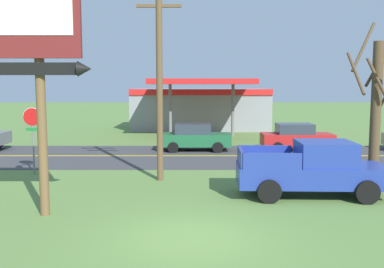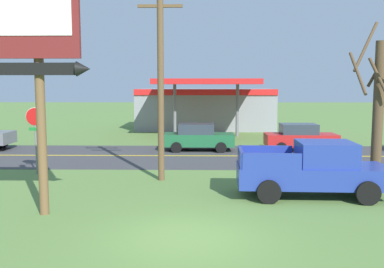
{
  "view_description": "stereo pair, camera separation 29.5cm",
  "coord_description": "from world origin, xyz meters",
  "px_view_note": "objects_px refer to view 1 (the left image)",
  "views": [
    {
      "loc": [
        0.07,
        -10.79,
        3.91
      ],
      "look_at": [
        0.0,
        8.0,
        1.8
      ],
      "focal_mm": 40.55,
      "sensor_mm": 36.0,
      "label": 1
    },
    {
      "loc": [
        0.36,
        -10.79,
        3.91
      ],
      "look_at": [
        0.0,
        8.0,
        1.8
      ],
      "focal_mm": 40.55,
      "sensor_mm": 36.0,
      "label": 2
    }
  ],
  "objects_px": {
    "gas_station": "(202,107)",
    "pickup_blue_parked_on_lawn": "(315,169)",
    "stop_sign": "(34,129)",
    "car_red_near_lane": "(298,137)",
    "utility_pole": "(161,71)",
    "bare_tree": "(377,107)",
    "motel_sign": "(42,56)",
    "car_green_far_lane": "(196,137)"
  },
  "relations": [
    {
      "from": "gas_station",
      "to": "pickup_blue_parked_on_lawn",
      "type": "relative_size",
      "value": 2.28
    },
    {
      "from": "stop_sign",
      "to": "car_red_near_lane",
      "type": "relative_size",
      "value": 0.7
    },
    {
      "from": "utility_pole",
      "to": "bare_tree",
      "type": "xyz_separation_m",
      "value": [
        8.51,
        -0.67,
        -1.4
      ]
    },
    {
      "from": "motel_sign",
      "to": "car_red_near_lane",
      "type": "distance_m",
      "value": 17.35
    },
    {
      "from": "motel_sign",
      "to": "pickup_blue_parked_on_lawn",
      "type": "bearing_deg",
      "value": 15.35
    },
    {
      "from": "utility_pole",
      "to": "car_red_near_lane",
      "type": "bearing_deg",
      "value": 47.06
    },
    {
      "from": "stop_sign",
      "to": "gas_station",
      "type": "xyz_separation_m",
      "value": [
        7.72,
        20.0,
        -0.08
      ]
    },
    {
      "from": "stop_sign",
      "to": "bare_tree",
      "type": "relative_size",
      "value": 0.46
    },
    {
      "from": "stop_sign",
      "to": "gas_station",
      "type": "height_order",
      "value": "gas_station"
    },
    {
      "from": "gas_station",
      "to": "car_green_far_lane",
      "type": "distance_m",
      "value": 13.12
    },
    {
      "from": "motel_sign",
      "to": "car_green_far_lane",
      "type": "bearing_deg",
      "value": 70.84
    },
    {
      "from": "car_green_far_lane",
      "to": "bare_tree",
      "type": "bearing_deg",
      "value": -51.44
    },
    {
      "from": "bare_tree",
      "to": "motel_sign",
      "type": "bearing_deg",
      "value": -159.66
    },
    {
      "from": "gas_station",
      "to": "utility_pole",
      "type": "bearing_deg",
      "value": -95.52
    },
    {
      "from": "bare_tree",
      "to": "pickup_blue_parked_on_lawn",
      "type": "height_order",
      "value": "bare_tree"
    },
    {
      "from": "car_green_far_lane",
      "to": "pickup_blue_parked_on_lawn",
      "type": "bearing_deg",
      "value": -68.97
    },
    {
      "from": "bare_tree",
      "to": "utility_pole",
      "type": "bearing_deg",
      "value": 175.49
    },
    {
      "from": "gas_station",
      "to": "car_red_near_lane",
      "type": "xyz_separation_m",
      "value": [
        5.53,
        -13.06,
        -1.11
      ]
    },
    {
      "from": "motel_sign",
      "to": "car_red_near_lane",
      "type": "bearing_deg",
      "value": 50.9
    },
    {
      "from": "motel_sign",
      "to": "car_red_near_lane",
      "type": "relative_size",
      "value": 1.64
    },
    {
      "from": "car_green_far_lane",
      "to": "stop_sign",
      "type": "bearing_deg",
      "value": -135.87
    },
    {
      "from": "motel_sign",
      "to": "bare_tree",
      "type": "relative_size",
      "value": 1.07
    },
    {
      "from": "bare_tree",
      "to": "car_red_near_lane",
      "type": "distance_m",
      "value": 9.15
    },
    {
      "from": "motel_sign",
      "to": "utility_pole",
      "type": "xyz_separation_m",
      "value": [
        3.08,
        4.97,
        -0.26
      ]
    },
    {
      "from": "bare_tree",
      "to": "gas_station",
      "type": "height_order",
      "value": "bare_tree"
    },
    {
      "from": "pickup_blue_parked_on_lawn",
      "to": "bare_tree",
      "type": "bearing_deg",
      "value": 33.35
    },
    {
      "from": "car_red_near_lane",
      "to": "motel_sign",
      "type": "bearing_deg",
      "value": -129.1
    },
    {
      "from": "stop_sign",
      "to": "car_red_near_lane",
      "type": "xyz_separation_m",
      "value": [
        13.25,
        6.93,
        -1.2
      ]
    },
    {
      "from": "utility_pole",
      "to": "pickup_blue_parked_on_lawn",
      "type": "distance_m",
      "value": 7.11
    },
    {
      "from": "motel_sign",
      "to": "utility_pole",
      "type": "bearing_deg",
      "value": 58.23
    },
    {
      "from": "motel_sign",
      "to": "pickup_blue_parked_on_lawn",
      "type": "distance_m",
      "value": 9.77
    },
    {
      "from": "pickup_blue_parked_on_lawn",
      "to": "car_green_far_lane",
      "type": "relative_size",
      "value": 1.25
    },
    {
      "from": "car_green_far_lane",
      "to": "utility_pole",
      "type": "bearing_deg",
      "value": -100.3
    },
    {
      "from": "bare_tree",
      "to": "car_red_near_lane",
      "type": "xyz_separation_m",
      "value": [
        -0.93,
        8.82,
        -2.25
      ]
    },
    {
      "from": "motel_sign",
      "to": "stop_sign",
      "type": "relative_size",
      "value": 2.33
    },
    {
      "from": "bare_tree",
      "to": "car_green_far_lane",
      "type": "height_order",
      "value": "bare_tree"
    },
    {
      "from": "stop_sign",
      "to": "motel_sign",
      "type": "bearing_deg",
      "value": -67.26
    },
    {
      "from": "stop_sign",
      "to": "gas_station",
      "type": "bearing_deg",
      "value": 68.9
    },
    {
      "from": "stop_sign",
      "to": "car_red_near_lane",
      "type": "height_order",
      "value": "stop_sign"
    },
    {
      "from": "stop_sign",
      "to": "utility_pole",
      "type": "height_order",
      "value": "utility_pole"
    },
    {
      "from": "gas_station",
      "to": "car_green_far_lane",
      "type": "relative_size",
      "value": 2.86
    },
    {
      "from": "motel_sign",
      "to": "car_green_far_lane",
      "type": "xyz_separation_m",
      "value": [
        4.56,
        13.11,
        -3.91
      ]
    }
  ]
}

